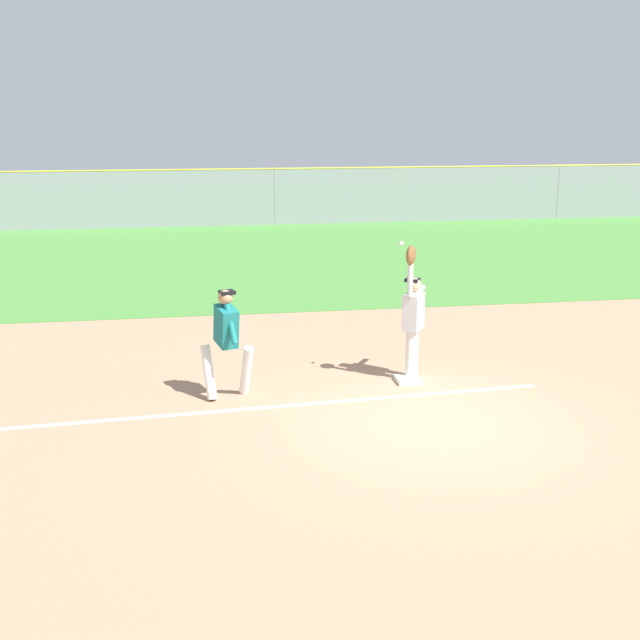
{
  "coord_description": "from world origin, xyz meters",
  "views": [
    {
      "loc": [
        -3.25,
        -10.26,
        4.34
      ],
      "look_at": [
        -1.25,
        2.09,
        1.05
      ],
      "focal_mm": 44.68,
      "sensor_mm": 36.0,
      "label": 1
    }
  ],
  "objects": [
    {
      "name": "ground_plane",
      "position": [
        0.0,
        0.0,
        0.0
      ],
      "size": [
        67.45,
        67.45,
        0.0
      ],
      "primitive_type": "plane",
      "color": "tan"
    },
    {
      "name": "outfield_fence",
      "position": [
        -0.0,
        20.89,
        1.1
      ],
      "size": [
        47.13,
        0.08,
        2.21
      ],
      "color": "#93999E",
      "rests_on": "ground_plane"
    },
    {
      "name": "runner",
      "position": [
        -2.79,
        1.57,
        1.0
      ],
      "size": [
        0.85,
        0.83,
        1.72
      ],
      "rotation": [
        0.0,
        0.0,
        0.29
      ],
      "color": "white",
      "rests_on": "ground_plane"
    },
    {
      "name": "fielder",
      "position": [
        0.28,
        1.99,
        1.12
      ],
      "size": [
        0.58,
        0.81,
        2.28
      ],
      "rotation": [
        0.0,
        0.0,
        2.57
      ],
      "color": "silver",
      "rests_on": "ground_plane"
    },
    {
      "name": "parked_car_white",
      "position": [
        6.43,
        24.11,
        0.67
      ],
      "size": [
        4.56,
        2.43,
        1.25
      ],
      "rotation": [
        0.0,
        0.0,
        -0.09
      ],
      "color": "white",
      "rests_on": "ground_plane"
    },
    {
      "name": "parked_car_tan",
      "position": [
        0.93,
        23.38,
        0.67
      ],
      "size": [
        4.53,
        2.38,
        1.25
      ],
      "rotation": [
        0.0,
        0.0,
        0.08
      ],
      "color": "tan",
      "rests_on": "ground_plane"
    },
    {
      "name": "chalk_foul_line",
      "position": [
        -3.82,
        0.91,
        0.0
      ],
      "size": [
        11.98,
        0.89,
        0.01
      ],
      "primitive_type": "cube",
      "rotation": [
        0.0,
        0.0,
        0.07
      ],
      "color": "white",
      "rests_on": "ground_plane"
    },
    {
      "name": "parked_car_green",
      "position": [
        -8.58,
        23.74,
        0.67
      ],
      "size": [
        4.56,
        2.44,
        1.25
      ],
      "rotation": [
        0.0,
        0.0,
        -0.09
      ],
      "color": "#1E6B33",
      "rests_on": "ground_plane"
    },
    {
      "name": "outfield_grass",
      "position": [
        0.0,
        13.82,
        0.01
      ],
      "size": [
        47.05,
        14.13,
        0.01
      ],
      "primitive_type": "cube",
      "color": "#478438",
      "rests_on": "ground_plane"
    },
    {
      "name": "first_base",
      "position": [
        0.18,
        1.81,
        0.04
      ],
      "size": [
        0.38,
        0.38,
        0.08
      ],
      "primitive_type": "cube",
      "rotation": [
        0.0,
        0.0,
        -0.0
      ],
      "color": "white",
      "rests_on": "ground_plane"
    },
    {
      "name": "baseball",
      "position": [
        0.04,
        1.96,
        2.3
      ],
      "size": [
        0.07,
        0.07,
        0.07
      ],
      "primitive_type": "sphere",
      "color": "white"
    },
    {
      "name": "parked_car_red",
      "position": [
        10.96,
        23.78,
        0.67
      ],
      "size": [
        4.56,
        2.45,
        1.25
      ],
      "rotation": [
        0.0,
        0.0,
        -0.1
      ],
      "color": "#B21E1E",
      "rests_on": "ground_plane"
    },
    {
      "name": "parked_car_silver",
      "position": [
        -4.08,
        23.69,
        0.67
      ],
      "size": [
        4.48,
        2.28,
        1.25
      ],
      "rotation": [
        0.0,
        0.0,
        0.05
      ],
      "color": "#B7B7BC",
      "rests_on": "ground_plane"
    }
  ]
}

